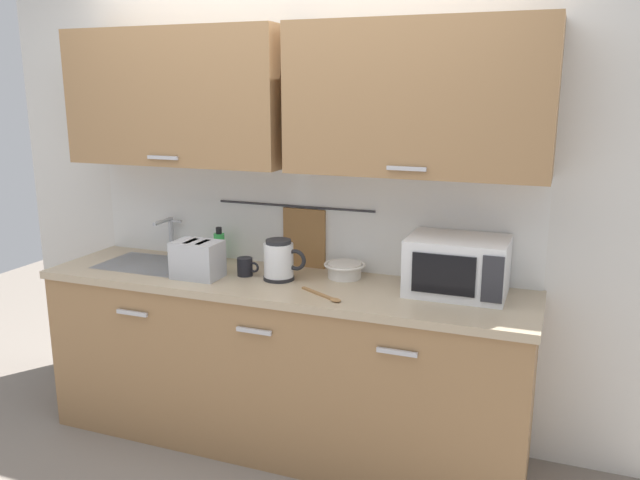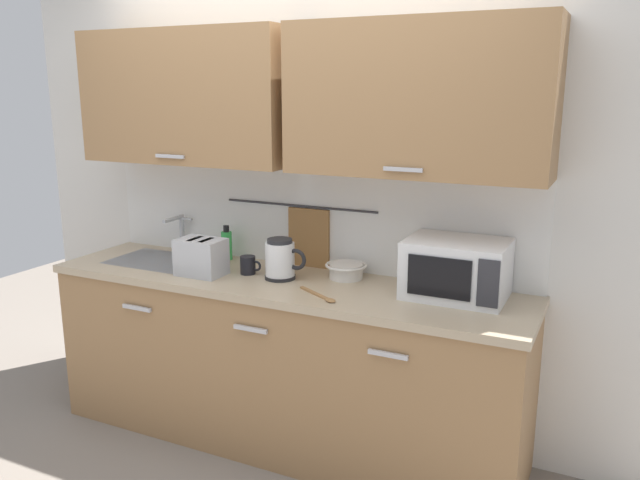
{
  "view_description": "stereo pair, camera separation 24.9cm",
  "coord_description": "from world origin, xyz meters",
  "px_view_note": "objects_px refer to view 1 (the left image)",
  "views": [
    {
      "loc": [
        1.3,
        -2.53,
        1.85
      ],
      "look_at": [
        0.2,
        0.33,
        1.12
      ],
      "focal_mm": 36.01,
      "sensor_mm": 36.0,
      "label": 1
    },
    {
      "loc": [
        1.53,
        -2.44,
        1.85
      ],
      "look_at": [
        0.2,
        0.33,
        1.12
      ],
      "focal_mm": 36.01,
      "sensor_mm": 36.0,
      "label": 2
    }
  ],
  "objects_px": {
    "mixing_bowl": "(345,269)",
    "toaster": "(198,259)",
    "wooden_spoon": "(325,296)",
    "dish_soap_bottle": "(219,246)",
    "microwave": "(457,266)",
    "electric_kettle": "(280,260)",
    "mug_near_sink": "(245,267)"
  },
  "relations": [
    {
      "from": "dish_soap_bottle",
      "to": "mug_near_sink",
      "type": "relative_size",
      "value": 1.63
    },
    {
      "from": "microwave",
      "to": "electric_kettle",
      "type": "bearing_deg",
      "value": -173.55
    },
    {
      "from": "toaster",
      "to": "wooden_spoon",
      "type": "bearing_deg",
      "value": -5.43
    },
    {
      "from": "electric_kettle",
      "to": "dish_soap_bottle",
      "type": "bearing_deg",
      "value": 156.66
    },
    {
      "from": "microwave",
      "to": "wooden_spoon",
      "type": "xyz_separation_m",
      "value": [
        -0.56,
        -0.28,
        -0.13
      ]
    },
    {
      "from": "wooden_spoon",
      "to": "toaster",
      "type": "bearing_deg",
      "value": 174.57
    },
    {
      "from": "toaster",
      "to": "wooden_spoon",
      "type": "relative_size",
      "value": 1.02
    },
    {
      "from": "toaster",
      "to": "mug_near_sink",
      "type": "bearing_deg",
      "value": 28.72
    },
    {
      "from": "dish_soap_bottle",
      "to": "toaster",
      "type": "xyz_separation_m",
      "value": [
        0.05,
        -0.31,
        0.01
      ]
    },
    {
      "from": "microwave",
      "to": "toaster",
      "type": "height_order",
      "value": "microwave"
    },
    {
      "from": "electric_kettle",
      "to": "wooden_spoon",
      "type": "height_order",
      "value": "electric_kettle"
    },
    {
      "from": "wooden_spoon",
      "to": "mixing_bowl",
      "type": "bearing_deg",
      "value": 93.49
    },
    {
      "from": "dish_soap_bottle",
      "to": "toaster",
      "type": "bearing_deg",
      "value": -80.54
    },
    {
      "from": "electric_kettle",
      "to": "mixing_bowl",
      "type": "distance_m",
      "value": 0.34
    },
    {
      "from": "microwave",
      "to": "wooden_spoon",
      "type": "bearing_deg",
      "value": -153.01
    },
    {
      "from": "electric_kettle",
      "to": "dish_soap_bottle",
      "type": "distance_m",
      "value": 0.5
    },
    {
      "from": "dish_soap_bottle",
      "to": "mixing_bowl",
      "type": "xyz_separation_m",
      "value": [
        0.76,
        -0.05,
        -0.04
      ]
    },
    {
      "from": "toaster",
      "to": "mixing_bowl",
      "type": "bearing_deg",
      "value": 20.63
    },
    {
      "from": "microwave",
      "to": "toaster",
      "type": "distance_m",
      "value": 1.3
    },
    {
      "from": "wooden_spoon",
      "to": "dish_soap_bottle",
      "type": "bearing_deg",
      "value": 153.77
    },
    {
      "from": "microwave",
      "to": "electric_kettle",
      "type": "relative_size",
      "value": 2.03
    },
    {
      "from": "dish_soap_bottle",
      "to": "wooden_spoon",
      "type": "height_order",
      "value": "dish_soap_bottle"
    },
    {
      "from": "mixing_bowl",
      "to": "wooden_spoon",
      "type": "relative_size",
      "value": 0.85
    },
    {
      "from": "dish_soap_bottle",
      "to": "toaster",
      "type": "distance_m",
      "value": 0.32
    },
    {
      "from": "microwave",
      "to": "electric_kettle",
      "type": "distance_m",
      "value": 0.88
    },
    {
      "from": "dish_soap_bottle",
      "to": "mixing_bowl",
      "type": "distance_m",
      "value": 0.76
    },
    {
      "from": "microwave",
      "to": "mug_near_sink",
      "type": "xyz_separation_m",
      "value": [
        -1.07,
        -0.1,
        -0.09
      ]
    },
    {
      "from": "wooden_spoon",
      "to": "microwave",
      "type": "bearing_deg",
      "value": 26.99
    },
    {
      "from": "mixing_bowl",
      "to": "toaster",
      "type": "xyz_separation_m",
      "value": [
        -0.7,
        -0.27,
        0.05
      ]
    },
    {
      "from": "microwave",
      "to": "mixing_bowl",
      "type": "distance_m",
      "value": 0.59
    },
    {
      "from": "dish_soap_bottle",
      "to": "microwave",
      "type": "bearing_deg",
      "value": -4.27
    },
    {
      "from": "mug_near_sink",
      "to": "toaster",
      "type": "xyz_separation_m",
      "value": [
        -0.21,
        -0.12,
        0.05
      ]
    }
  ]
}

